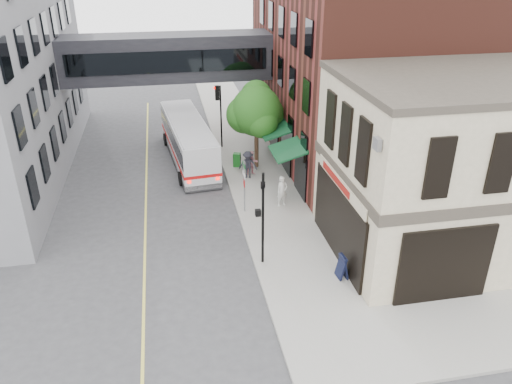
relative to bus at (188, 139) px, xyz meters
name	(u,v)px	position (x,y,z in m)	size (l,w,h in m)	color
ground	(263,291)	(2.10, -15.19, -1.57)	(120.00, 120.00, 0.00)	#38383A
sidewalk_main	(251,162)	(4.10, -1.19, -1.50)	(4.00, 60.00, 0.15)	gray
corner_building	(447,168)	(11.08, -13.19, 2.64)	(10.19, 8.12, 8.45)	tan
brick_building	(366,52)	(12.08, -0.20, 5.42)	(13.76, 18.00, 14.00)	#4B2017
skyway_bridge	(168,57)	(-0.90, 2.81, 4.93)	(14.00, 3.18, 3.00)	black
traffic_signal_near	(262,208)	(2.47, -13.19, 1.41)	(0.44, 0.22, 4.60)	black
traffic_signal_far	(219,104)	(2.36, 1.81, 1.77)	(0.53, 0.28, 4.50)	black
street_sign_pole	(244,182)	(2.50, -8.19, 0.36)	(0.08, 0.75, 3.00)	gray
street_tree	(256,111)	(4.30, -1.98, 2.34)	(3.80, 3.20, 5.60)	#382619
lane_marking	(146,197)	(-2.90, -5.19, -1.57)	(0.12, 40.00, 0.01)	#D8CC4C
bus	(188,139)	(0.00, 0.00, 0.00)	(3.39, 10.60, 2.80)	silver
pedestrian_a	(282,191)	(4.69, -7.90, -0.54)	(0.65, 0.42, 1.77)	silver
pedestrian_b	(252,163)	(3.79, -3.42, -0.63)	(0.77, 0.60, 1.58)	#D38894
pedestrian_c	(248,165)	(3.45, -3.85, -0.54)	(1.14, 0.66, 1.77)	black
newspaper_box	(237,160)	(3.04, -1.94, -0.97)	(0.46, 0.41, 0.91)	#16601B
sandwich_board	(342,267)	(5.70, -15.02, -0.88)	(0.39, 0.61, 1.09)	black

